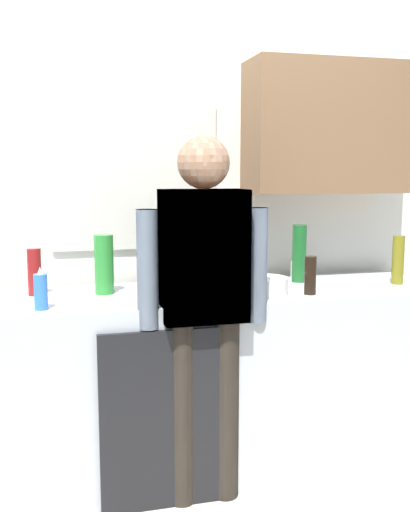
{
  "coord_description": "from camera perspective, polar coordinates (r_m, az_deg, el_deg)",
  "views": [
    {
      "loc": [
        -0.61,
        -2.4,
        1.45
      ],
      "look_at": [
        0.07,
        0.25,
        1.06
      ],
      "focal_mm": 41.42,
      "sensor_mm": 36.0,
      "label": 1
    }
  ],
  "objects": [
    {
      "name": "coffee_maker",
      "position": [
        2.99,
        -3.03,
        -0.03
      ],
      "size": [
        0.2,
        0.2,
        0.33
      ],
      "color": "black",
      "rests_on": "kitchen_counter"
    },
    {
      "name": "person_guest",
      "position": [
        2.52,
        -0.14,
        -3.38
      ],
      "size": [
        0.57,
        0.22,
        1.6
      ],
      "rotation": [
        0.0,
        0.0,
        2.81
      ],
      "color": "brown",
      "rests_on": "ground_plane"
    },
    {
      "name": "cup_white_mug",
      "position": [
        3.24,
        8.97,
        -1.26
      ],
      "size": [
        0.08,
        0.08,
        0.09
      ],
      "primitive_type": "cylinder",
      "color": "white",
      "rests_on": "kitchen_counter"
    },
    {
      "name": "ground_plane",
      "position": [
        2.87,
        -0.13,
        -22.29
      ],
      "size": [
        8.0,
        8.0,
        0.0
      ],
      "primitive_type": "plane",
      "color": "beige"
    },
    {
      "name": "bottle_dark_sauce",
      "position": [
        2.8,
        10.13,
        -1.86
      ],
      "size": [
        0.06,
        0.06,
        0.18
      ],
      "primitive_type": "cylinder",
      "color": "black",
      "rests_on": "kitchen_counter"
    },
    {
      "name": "bottle_red_vinegar",
      "position": [
        2.85,
        -16.14,
        -1.48
      ],
      "size": [
        0.06,
        0.06,
        0.22
      ],
      "primitive_type": "cylinder",
      "color": "maroon",
      "rests_on": "kitchen_counter"
    },
    {
      "name": "dishwasher_panel",
      "position": [
        2.62,
        -3.86,
        -15.58
      ],
      "size": [
        0.56,
        0.02,
        0.79
      ],
      "primitive_type": "cube",
      "color": "black",
      "rests_on": "ground_plane"
    },
    {
      "name": "dish_soap",
      "position": [
        2.55,
        -15.58,
        -3.29
      ],
      "size": [
        0.06,
        0.06,
        0.18
      ],
      "color": "blue",
      "rests_on": "kitchen_counter"
    },
    {
      "name": "back_wall_assembly",
      "position": [
        3.18,
        -1.43,
        6.4
      ],
      "size": [
        4.22,
        0.42,
        2.6
      ],
      "color": "silver",
      "rests_on": "ground_plane"
    },
    {
      "name": "kitchen_counter",
      "position": [
        2.94,
        -1.62,
        -11.97
      ],
      "size": [
        2.62,
        0.64,
        0.88
      ],
      "primitive_type": "cube",
      "color": "#B2B7BC",
      "rests_on": "ground_plane"
    },
    {
      "name": "bottle_olive_oil",
      "position": [
        3.17,
        18.14,
        -0.35
      ],
      "size": [
        0.06,
        0.06,
        0.25
      ],
      "primitive_type": "cylinder",
      "color": "olive",
      "rests_on": "kitchen_counter"
    },
    {
      "name": "mixing_bowl",
      "position": [
        2.79,
        5.76,
        -2.87
      ],
      "size": [
        0.22,
        0.22,
        0.08
      ],
      "primitive_type": "cylinder",
      "color": "white",
      "rests_on": "kitchen_counter"
    },
    {
      "name": "cup_terracotta_mug",
      "position": [
        3.02,
        1.42,
        -1.87
      ],
      "size": [
        0.08,
        0.08,
        0.09
      ],
      "primitive_type": "cylinder",
      "color": "#B26647",
      "rests_on": "kitchen_counter"
    },
    {
      "name": "bottle_clear_soda",
      "position": [
        2.81,
        -9.72,
        -0.79
      ],
      "size": [
        0.09,
        0.09,
        0.28
      ],
      "primitive_type": "cylinder",
      "color": "#2D8C33",
      "rests_on": "kitchen_counter"
    },
    {
      "name": "bottle_green_wine",
      "position": [
        3.11,
        9.08,
        0.25
      ],
      "size": [
        0.07,
        0.07,
        0.3
      ],
      "primitive_type": "cylinder",
      "color": "#195923",
      "rests_on": "kitchen_counter"
    },
    {
      "name": "person_at_sink",
      "position": [
        2.52,
        -0.14,
        -3.38
      ],
      "size": [
        0.57,
        0.22,
        1.6
      ],
      "rotation": [
        0.0,
        0.0,
        -0.13
      ],
      "color": "#3F4766",
      "rests_on": "ground_plane"
    }
  ]
}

